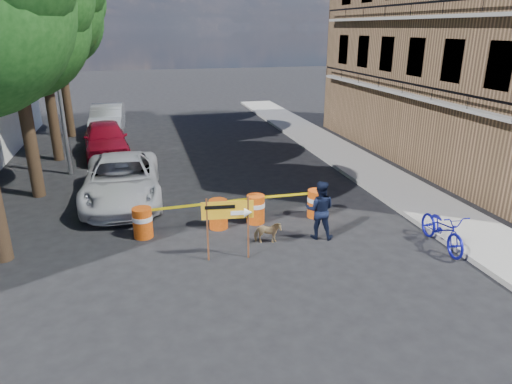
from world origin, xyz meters
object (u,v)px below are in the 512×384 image
pedestrian (320,210)px  sedan_silver (108,119)px  barrel_far_right (316,203)px  dog (268,233)px  barrel_mid_right (256,208)px  barrel_far_left (143,222)px  suv_white (122,180)px  detour_sign (234,215)px  sedan_red (106,139)px  barrel_mid_left (218,213)px  bicycle (445,212)px

pedestrian → sedan_silver: pedestrian is taller
barrel_far_right → dog: bearing=-144.1°
barrel_mid_right → sedan_silver: size_ratio=0.18×
barrel_far_left → sedan_silver: sedan_silver is taller
dog → suv_white: size_ratio=0.14×
detour_sign → barrel_far_right: bearing=41.2°
sedan_red → sedan_silver: bearing=85.9°
barrel_mid_left → pedestrian: (2.71, -1.39, 0.39)m
barrel_far_right → pedestrian: bearing=-108.4°
suv_white → sedan_silver: (-0.99, 11.57, 0.04)m
sedan_silver → pedestrian: bearing=-66.1°
barrel_far_left → bicycle: bearing=-18.8°
sedan_red → sedan_silver: (-0.14, 5.08, -0.00)m
barrel_mid_left → sedan_silver: (-3.83, 14.73, 0.34)m
barrel_far_left → barrel_mid_right: (3.43, 0.21, 0.00)m
barrel_mid_right → sedan_red: sedan_red is taller
suv_white → sedan_red: 6.55m
barrel_mid_left → pedestrian: 3.07m
barrel_far_right → barrel_mid_right: bearing=179.2°
bicycle → sedan_red: bicycle is taller
pedestrian → sedan_silver: size_ratio=0.35×
barrel_far_right → detour_sign: size_ratio=0.52×
dog → sedan_silver: 16.88m
barrel_far_right → sedan_red: size_ratio=0.19×
barrel_far_left → dog: barrel_far_left is taller
barrel_mid_left → dog: 1.82m
pedestrian → bicycle: bearing=178.5°
barrel_far_right → sedan_red: 11.80m
barrel_mid_left → barrel_far_right: bearing=1.5°
barrel_mid_left → pedestrian: bearing=-27.2°
pedestrian → sedan_silver: 17.40m
barrel_far_right → dog: (-2.04, -1.47, -0.15)m
barrel_far_left → sedan_silver: 14.91m
barrel_mid_right → detour_sign: bearing=-117.5°
barrel_mid_right → dog: 1.51m
detour_sign → dog: detour_sign is taller
barrel_far_right → sedan_red: bearing=125.8°
barrel_far_right → bicycle: bearing=-48.5°
barrel_mid_left → suv_white: (-2.84, 3.16, 0.30)m
barrel_mid_left → suv_white: suv_white is taller
bicycle → suv_white: 10.49m
barrel_mid_right → sedan_red: bearing=117.1°
barrel_far_right → dog: barrel_far_right is taller
bicycle → sedan_red: bearing=132.4°
suv_white → detour_sign: bearing=-59.9°
barrel_far_right → barrel_mid_left: bearing=-178.5°
dog → barrel_mid_right: bearing=11.5°
barrel_mid_left → barrel_far_left: bearing=-177.5°
barrel_mid_left → barrel_far_right: same height
barrel_far_right → detour_sign: detour_sign is taller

